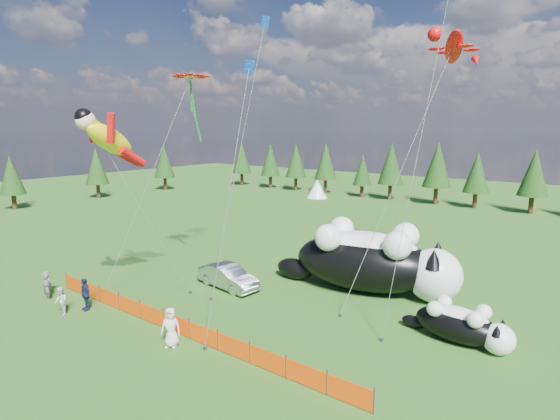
# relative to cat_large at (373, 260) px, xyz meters

# --- Properties ---
(ground) EXTENTS (160.00, 160.00, 0.00)m
(ground) POSITION_rel_cat_large_xyz_m (-5.59, -8.59, -2.13)
(ground) COLOR #143A0A
(ground) RESTS_ON ground
(safety_fence) EXTENTS (22.06, 0.06, 1.10)m
(safety_fence) POSITION_rel_cat_large_xyz_m (-5.59, -11.59, -1.63)
(safety_fence) COLOR #262626
(safety_fence) RESTS_ON ground
(tree_line) EXTENTS (90.00, 4.00, 8.00)m
(tree_line) POSITION_rel_cat_large_xyz_m (-5.59, 36.41, 1.87)
(tree_line) COLOR black
(tree_line) RESTS_ON ground
(festival_tents) EXTENTS (50.00, 3.20, 2.80)m
(festival_tents) POSITION_rel_cat_large_xyz_m (5.41, 31.41, -0.73)
(festival_tents) COLOR white
(festival_tents) RESTS_ON ground
(cat_large) EXTENTS (12.36, 5.93, 4.49)m
(cat_large) POSITION_rel_cat_large_xyz_m (0.00, 0.00, 0.00)
(cat_large) COLOR black
(cat_large) RESTS_ON ground
(cat_small) EXTENTS (5.59, 2.32, 2.02)m
(cat_small) POSITION_rel_cat_large_xyz_m (6.53, -3.83, -1.17)
(cat_small) COLOR black
(cat_small) RESTS_ON ground
(car) EXTENTS (4.82, 2.18, 1.53)m
(car) POSITION_rel_cat_large_xyz_m (-7.97, -5.11, -1.37)
(car) COLOR #B6B7BB
(car) RESTS_ON ground
(spectator_a) EXTENTS (0.61, 0.41, 1.64)m
(spectator_a) POSITION_rel_cat_large_xyz_m (-15.55, -13.34, -1.31)
(spectator_a) COLOR #525156
(spectator_a) RESTS_ON ground
(spectator_b) EXTENTS (0.89, 0.67, 1.63)m
(spectator_b) POSITION_rel_cat_large_xyz_m (-12.66, -13.93, -1.32)
(spectator_b) COLOR silver
(spectator_b) RESTS_ON ground
(spectator_c) EXTENTS (1.21, 0.75, 1.93)m
(spectator_c) POSITION_rel_cat_large_xyz_m (-12.19, -12.72, -1.17)
(spectator_c) COLOR #151E3B
(spectator_c) RESTS_ON ground
(spectator_d) EXTENTS (1.07, 0.63, 1.57)m
(spectator_d) POSITION_rel_cat_large_xyz_m (-16.49, -12.89, -1.34)
(spectator_d) COLOR #525156
(spectator_d) RESTS_ON ground
(spectator_e) EXTENTS (1.15, 1.02, 1.98)m
(spectator_e) POSITION_rel_cat_large_xyz_m (-4.71, -12.64, -1.14)
(spectator_e) COLOR silver
(spectator_e) RESTS_ON ground
(superhero_kite) EXTENTS (4.92, 6.19, 12.13)m
(superhero_kite) POSITION_rel_cat_large_xyz_m (-11.46, -10.89, 7.70)
(superhero_kite) COLOR yellow
(superhero_kite) RESTS_ON ground
(gecko_kite) EXTENTS (5.11, 11.82, 17.75)m
(gecko_kite) POSITION_rel_cat_large_xyz_m (3.06, 3.88, 13.27)
(gecko_kite) COLOR red
(gecko_kite) RESTS_ON ground
(flower_kite) EXTENTS (2.87, 8.04, 15.31)m
(flower_kite) POSITION_rel_cat_large_xyz_m (-11.28, -4.82, 11.57)
(flower_kite) COLOR red
(flower_kite) RESTS_ON ground
(diamond_kite_a) EXTENTS (1.58, 4.51, 17.59)m
(diamond_kite_a) POSITION_rel_cat_large_xyz_m (-6.18, -3.62, 13.60)
(diamond_kite_a) COLOR blue
(diamond_kite_a) RESTS_ON ground
(diamond_kite_c) EXTENTS (0.59, 3.73, 14.03)m
(diamond_kite_c) POSITION_rel_cat_large_xyz_m (-2.89, -8.92, 10.35)
(diamond_kite_c) COLOR blue
(diamond_kite_c) RESTS_ON ground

